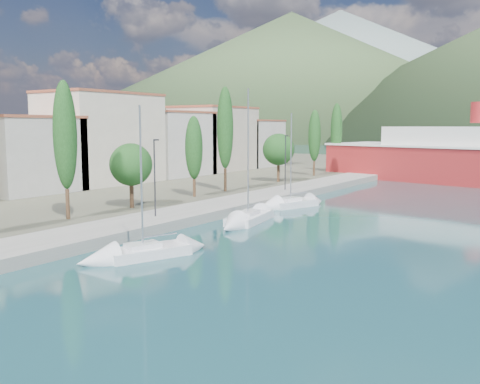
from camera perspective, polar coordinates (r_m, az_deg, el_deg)
The scene contains 8 objects.
quay at distance 50.85m, azimuth -1.04°, elevation -1.40°, with size 5.00×88.00×0.80m, color gray.
land_strip at distance 84.38m, azimuth -18.80°, elevation 1.56°, with size 70.00×148.00×0.70m, color #565644.
town_buildings at distance 73.45m, azimuth -11.15°, elevation 5.12°, with size 9.20×69.20×11.30m.
tree_row at distance 58.65m, azimuth -1.64°, elevation 5.15°, with size 4.08×62.97×11.45m.
lamp_posts at distance 41.67m, azimuth -9.83°, elevation 1.73°, with size 0.15×45.67×6.06m.
sailboat_near at distance 32.25m, azimuth -12.48°, elevation -6.74°, with size 4.39×7.15×9.88m.
sailboat_mid at distance 42.40m, azimuth 0.05°, elevation -3.25°, with size 3.58×8.38×11.69m.
sailboat_far at distance 51.49m, azimuth 4.31°, elevation -1.44°, with size 4.32×7.10×9.95m.
Camera 1 is at (19.41, -15.51, 7.87)m, focal length 40.00 mm.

